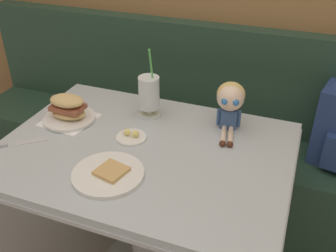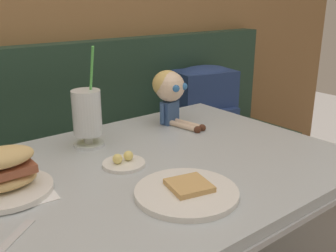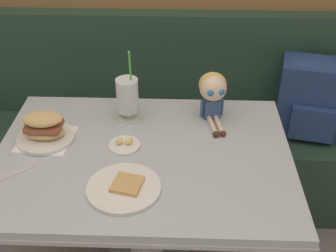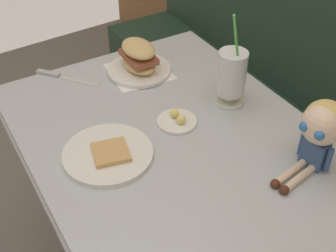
# 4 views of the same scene
# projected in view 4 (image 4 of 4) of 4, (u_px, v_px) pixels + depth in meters

# --- Properties ---
(booth_bench) EXTENTS (2.60, 0.48, 1.00)m
(booth_bench) POSITION_uv_depth(u_px,v_px,m) (310.00, 166.00, 1.79)
(booth_bench) COLOR #233D2D
(booth_bench) RESTS_ON ground
(diner_table) EXTENTS (1.11, 0.81, 0.74)m
(diner_table) POSITION_uv_depth(u_px,v_px,m) (177.00, 188.00, 1.41)
(diner_table) COLOR #B2BCC1
(diner_table) RESTS_ON ground
(toast_plate) EXTENTS (0.25, 0.25, 0.03)m
(toast_plate) POSITION_uv_depth(u_px,v_px,m) (108.00, 154.00, 1.23)
(toast_plate) COLOR white
(toast_plate) RESTS_ON diner_table
(milkshake_glass) EXTENTS (0.10, 0.10, 0.31)m
(milkshake_glass) POSITION_uv_depth(u_px,v_px,m) (232.00, 75.00, 1.36)
(milkshake_glass) COLOR silver
(milkshake_glass) RESTS_ON diner_table
(sandwich_plate) EXTENTS (0.22, 0.22, 0.12)m
(sandwich_plate) POSITION_uv_depth(u_px,v_px,m) (139.00, 61.00, 1.54)
(sandwich_plate) COLOR white
(sandwich_plate) RESTS_ON diner_table
(butter_saucer) EXTENTS (0.12, 0.12, 0.04)m
(butter_saucer) POSITION_uv_depth(u_px,v_px,m) (177.00, 120.00, 1.34)
(butter_saucer) COLOR white
(butter_saucer) RESTS_ON diner_table
(butter_knife) EXTENTS (0.19, 0.16, 0.01)m
(butter_knife) POSITION_uv_depth(u_px,v_px,m) (57.00, 75.00, 1.54)
(butter_knife) COLOR silver
(butter_knife) RESTS_ON diner_table
(seated_doll) EXTENTS (0.13, 0.23, 0.20)m
(seated_doll) POSITION_uv_depth(u_px,v_px,m) (322.00, 127.00, 1.13)
(seated_doll) COLOR #385689
(seated_doll) RESTS_ON diner_table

